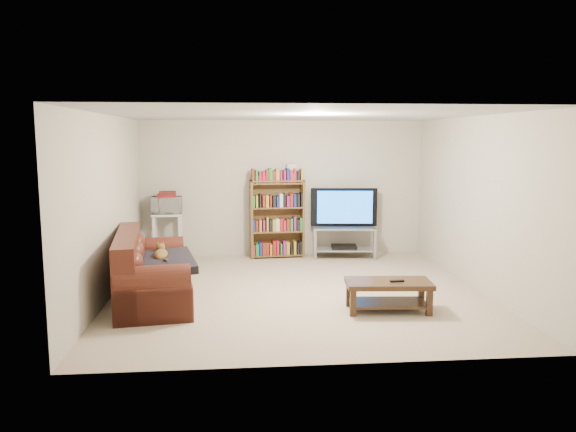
{
  "coord_description": "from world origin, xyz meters",
  "views": [
    {
      "loc": [
        -0.82,
        -7.44,
        2.11
      ],
      "look_at": [
        -0.1,
        0.4,
        1.0
      ],
      "focal_mm": 35.0,
      "sensor_mm": 36.0,
      "label": 1
    }
  ],
  "objects": [
    {
      "name": "floor",
      "position": [
        0.0,
        0.0,
        0.0
      ],
      "size": [
        5.0,
        5.0,
        0.0
      ],
      "primitive_type": "plane",
      "color": "beige",
      "rests_on": "ground"
    },
    {
      "name": "tv_stand",
      "position": [
        1.05,
        2.16,
        0.37
      ],
      "size": [
        1.13,
        0.6,
        0.54
      ],
      "rotation": [
        0.0,
        0.0,
        -0.1
      ],
      "color": "#999EA3",
      "rests_on": "floor"
    },
    {
      "name": "dvd_player",
      "position": [
        1.05,
        2.16,
        0.19
      ],
      "size": [
        0.46,
        0.35,
        0.06
      ],
      "primitive_type": "cube",
      "rotation": [
        0.0,
        0.0,
        -0.1
      ],
      "color": "black",
      "rests_on": "tv_stand"
    },
    {
      "name": "remote",
      "position": [
        1.1,
        -0.99,
        0.39
      ],
      "size": [
        0.17,
        0.06,
        0.02
      ],
      "primitive_type": "cube",
      "rotation": [
        0.0,
        0.0,
        0.07
      ],
      "color": "black",
      "rests_on": "coffee_table"
    },
    {
      "name": "shelf_clutter",
      "position": [
        -0.02,
        2.32,
        1.47
      ],
      "size": [
        0.7,
        0.25,
        0.28
      ],
      "rotation": [
        0.0,
        0.0,
        0.07
      ],
      "color": "silver",
      "rests_on": "bookshelf"
    },
    {
      "name": "blanket",
      "position": [
        -1.79,
        -0.34,
        0.53
      ],
      "size": [
        1.01,
        1.19,
        0.18
      ],
      "primitive_type": "cube",
      "rotation": [
        0.05,
        -0.04,
        0.22
      ],
      "color": "black",
      "rests_on": "sofa"
    },
    {
      "name": "wall_right",
      "position": [
        2.5,
        0.0,
        1.2
      ],
      "size": [
        0.0,
        5.0,
        5.0
      ],
      "primitive_type": "plane",
      "rotation": [
        1.57,
        0.0,
        -1.57
      ],
      "color": "beige",
      "rests_on": "ground"
    },
    {
      "name": "wall_front",
      "position": [
        0.0,
        -2.5,
        1.2
      ],
      "size": [
        5.0,
        0.0,
        5.0
      ],
      "primitive_type": "plane",
      "rotation": [
        -1.57,
        0.0,
        0.0
      ],
      "color": "beige",
      "rests_on": "ground"
    },
    {
      "name": "ceiling",
      "position": [
        0.0,
        0.0,
        2.4
      ],
      "size": [
        5.0,
        5.0,
        0.0
      ],
      "primitive_type": "plane",
      "rotation": [
        3.14,
        0.0,
        0.0
      ],
      "color": "white",
      "rests_on": "ground"
    },
    {
      "name": "sofa",
      "position": [
        -1.99,
        -0.22,
        0.31
      ],
      "size": [
        1.17,
        2.18,
        0.89
      ],
      "rotation": [
        0.0,
        0.0,
        0.14
      ],
      "color": "#4D1E14",
      "rests_on": "floor"
    },
    {
      "name": "microwave",
      "position": [
        -2.01,
        2.2,
        0.96
      ],
      "size": [
        0.52,
        0.37,
        0.28
      ],
      "primitive_type": "imported",
      "rotation": [
        0.0,
        0.0,
        0.06
      ],
      "color": "silver",
      "rests_on": "microwave_stand"
    },
    {
      "name": "television",
      "position": [
        1.05,
        2.16,
        0.88
      ],
      "size": [
        1.18,
        0.27,
        0.68
      ],
      "primitive_type": "imported",
      "rotation": [
        0.0,
        0.0,
        3.04
      ],
      "color": "black",
      "rests_on": "tv_stand"
    },
    {
      "name": "coffee_table",
      "position": [
        1.01,
        -0.94,
        0.26
      ],
      "size": [
        1.07,
        0.6,
        0.37
      ],
      "rotation": [
        0.0,
        0.0,
        -0.08
      ],
      "color": "#3A2514",
      "rests_on": "floor"
    },
    {
      "name": "wall_back",
      "position": [
        0.0,
        2.5,
        1.2
      ],
      "size": [
        5.0,
        0.0,
        5.0
      ],
      "primitive_type": "plane",
      "rotation": [
        1.57,
        0.0,
        0.0
      ],
      "color": "beige",
      "rests_on": "ground"
    },
    {
      "name": "bookshelf",
      "position": [
        -0.12,
        2.3,
        0.71
      ],
      "size": [
        0.97,
        0.36,
        1.37
      ],
      "rotation": [
        0.0,
        0.0,
        0.07
      ],
      "color": "brown",
      "rests_on": "floor"
    },
    {
      "name": "microwave_stand",
      "position": [
        -2.01,
        2.2,
        0.53
      ],
      "size": [
        0.53,
        0.4,
        0.82
      ],
      "rotation": [
        0.0,
        0.0,
        0.06
      ],
      "color": "silver",
      "rests_on": "floor"
    },
    {
      "name": "cat",
      "position": [
        -1.82,
        -0.15,
        0.59
      ],
      "size": [
        0.3,
        0.59,
        0.17
      ],
      "primitive_type": null,
      "rotation": [
        0.0,
        0.0,
        0.14
      ],
      "color": "brown",
      "rests_on": "sofa"
    },
    {
      "name": "wall_left",
      "position": [
        -2.5,
        0.0,
        1.2
      ],
      "size": [
        0.0,
        5.0,
        5.0
      ],
      "primitive_type": "plane",
      "rotation": [
        1.57,
        0.0,
        1.57
      ],
      "color": "beige",
      "rests_on": "ground"
    },
    {
      "name": "game_boxes",
      "position": [
        -2.01,
        2.2,
        1.12
      ],
      "size": [
        0.31,
        0.28,
        0.05
      ],
      "primitive_type": "cube",
      "rotation": [
        0.0,
        0.0,
        0.06
      ],
      "color": "maroon",
      "rests_on": "microwave"
    }
  ]
}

